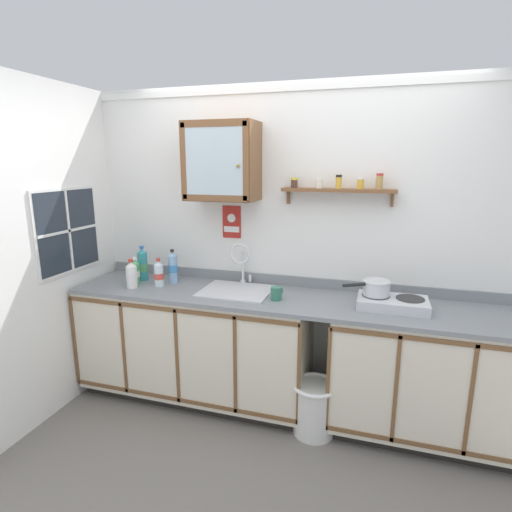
# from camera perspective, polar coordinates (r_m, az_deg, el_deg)

# --- Properties ---
(floor) EXTENTS (6.30, 6.30, 0.00)m
(floor) POSITION_cam_1_polar(r_m,az_deg,el_deg) (3.07, 1.91, -24.51)
(floor) COLOR slate
(floor) RESTS_ON ground
(back_wall) EXTENTS (3.90, 0.07, 2.44)m
(back_wall) POSITION_cam_1_polar(r_m,az_deg,el_deg) (3.20, 5.46, 1.44)
(back_wall) COLOR white
(back_wall) RESTS_ON ground
(side_wall_left) EXTENTS (0.05, 3.49, 2.44)m
(side_wall_left) POSITION_cam_1_polar(r_m,az_deg,el_deg) (3.18, -29.87, -0.49)
(side_wall_left) COLOR white
(side_wall_left) RESTS_ON ground
(lower_cabinet_run) EXTENTS (1.83, 0.62, 0.88)m
(lower_cabinet_run) POSITION_cam_1_polar(r_m,az_deg,el_deg) (3.37, -8.51, -12.10)
(lower_cabinet_run) COLOR black
(lower_cabinet_run) RESTS_ON ground
(lower_cabinet_run_right) EXTENTS (1.29, 0.62, 0.88)m
(lower_cabinet_run_right) POSITION_cam_1_polar(r_m,az_deg,el_deg) (3.11, 22.84, -15.31)
(lower_cabinet_run_right) COLOR black
(lower_cabinet_run_right) RESTS_ON ground
(countertop) EXTENTS (3.26, 0.64, 0.03)m
(countertop) POSITION_cam_1_polar(r_m,az_deg,el_deg) (2.97, 4.02, -6.09)
(countertop) COLOR gray
(countertop) RESTS_ON lower_cabinet_run
(backsplash) EXTENTS (3.26, 0.02, 0.08)m
(backsplash) POSITION_cam_1_polar(r_m,az_deg,el_deg) (3.23, 5.23, -3.52)
(backsplash) COLOR gray
(backsplash) RESTS_ON countertop
(sink) EXTENTS (0.52, 0.47, 0.48)m
(sink) POSITION_cam_1_polar(r_m,az_deg,el_deg) (3.12, -2.73, -5.31)
(sink) COLOR silver
(sink) RESTS_ON countertop
(hot_plate_stove) EXTENTS (0.46, 0.28, 0.08)m
(hot_plate_stove) POSITION_cam_1_polar(r_m,az_deg,el_deg) (2.89, 18.63, -6.27)
(hot_plate_stove) COLOR silver
(hot_plate_stove) RESTS_ON countertop
(saucepan) EXTENTS (0.31, 0.22, 0.10)m
(saucepan) POSITION_cam_1_polar(r_m,az_deg,el_deg) (2.88, 16.50, -4.24)
(saucepan) COLOR silver
(saucepan) RESTS_ON hot_plate_stove
(bottle_opaque_white_0) EXTENTS (0.09, 0.09, 0.23)m
(bottle_opaque_white_0) POSITION_cam_1_polar(r_m,az_deg,el_deg) (3.30, -17.07, -2.52)
(bottle_opaque_white_0) COLOR white
(bottle_opaque_white_0) RESTS_ON countertop
(bottle_water_blue_1) EXTENTS (0.07, 0.07, 0.28)m
(bottle_water_blue_1) POSITION_cam_1_polar(r_m,az_deg,el_deg) (3.35, -11.60, -1.58)
(bottle_water_blue_1) COLOR #8CB7E0
(bottle_water_blue_1) RESTS_ON countertop
(bottle_water_clear_2) EXTENTS (0.07, 0.07, 0.22)m
(bottle_water_clear_2) POSITION_cam_1_polar(r_m,az_deg,el_deg) (3.29, -13.49, -2.45)
(bottle_water_clear_2) COLOR silver
(bottle_water_clear_2) RESTS_ON countertop
(bottle_detergent_teal_3) EXTENTS (0.08, 0.08, 0.29)m
(bottle_detergent_teal_3) POSITION_cam_1_polar(r_m,az_deg,el_deg) (3.49, -15.63, -1.20)
(bottle_detergent_teal_3) COLOR teal
(bottle_detergent_teal_3) RESTS_ON countertop
(bottle_soda_green_4) EXTENTS (0.07, 0.07, 0.22)m
(bottle_soda_green_4) POSITION_cam_1_polar(r_m,az_deg,el_deg) (3.40, -16.56, -2.17)
(bottle_soda_green_4) COLOR #4CB266
(bottle_soda_green_4) RESTS_ON countertop
(mug) EXTENTS (0.08, 0.11, 0.09)m
(mug) POSITION_cam_1_polar(r_m,az_deg,el_deg) (2.90, 2.90, -5.24)
(mug) COLOR #337259
(mug) RESTS_ON countertop
(wall_cabinet) EXTENTS (0.53, 0.34, 0.57)m
(wall_cabinet) POSITION_cam_1_polar(r_m,az_deg,el_deg) (3.11, -4.80, 13.08)
(wall_cabinet) COLOR brown
(spice_shelf) EXTENTS (0.81, 0.14, 0.23)m
(spice_shelf) POSITION_cam_1_polar(r_m,az_deg,el_deg) (3.00, 11.52, 9.27)
(spice_shelf) COLOR brown
(warning_sign) EXTENTS (0.15, 0.01, 0.26)m
(warning_sign) POSITION_cam_1_polar(r_m,az_deg,el_deg) (3.28, -3.44, 4.75)
(warning_sign) COLOR #B2261E
(window) EXTENTS (0.03, 0.65, 0.65)m
(window) POSITION_cam_1_polar(r_m,az_deg,el_deg) (3.42, -24.94, 3.25)
(window) COLOR #262D38
(trash_bin) EXTENTS (0.32, 0.32, 0.39)m
(trash_bin) POSITION_cam_1_polar(r_m,az_deg,el_deg) (3.05, 8.19, -20.23)
(trash_bin) COLOR silver
(trash_bin) RESTS_ON ground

